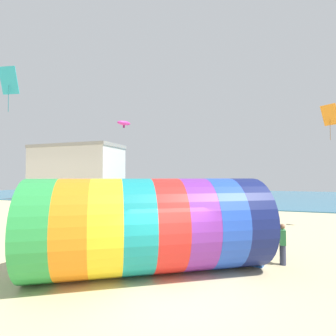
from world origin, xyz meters
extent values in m
plane|color=#CCBA8C|center=(0.00, 0.00, 0.00)|extent=(120.00, 120.00, 0.00)
cube|color=teal|center=(0.00, 41.78, 0.05)|extent=(120.00, 40.00, 0.10)
cylinder|color=green|center=(-4.50, -0.26, 1.72)|extent=(2.73, 3.48, 3.44)
cylinder|color=orange|center=(-3.60, 0.30, 1.72)|extent=(2.73, 3.48, 3.44)
cylinder|color=yellow|center=(-2.70, 0.87, 1.72)|extent=(2.73, 3.48, 3.44)
cylinder|color=teal|center=(-1.80, 1.43, 1.72)|extent=(2.73, 3.48, 3.44)
cylinder|color=red|center=(-0.90, 2.00, 1.72)|extent=(2.73, 3.48, 3.44)
cylinder|color=purple|center=(0.00, 2.56, 1.72)|extent=(2.73, 3.48, 3.44)
cylinder|color=blue|center=(0.91, 3.13, 1.72)|extent=(2.73, 3.48, 3.44)
cylinder|color=navy|center=(1.81, 3.69, 1.72)|extent=(2.73, 3.48, 3.44)
cylinder|color=black|center=(2.27, 3.99, 1.72)|extent=(1.73, 2.71, 3.16)
cylinder|color=#383D56|center=(3.35, 4.17, 0.40)|extent=(0.24, 0.24, 0.80)
cube|color=#338C4C|center=(3.35, 4.17, 1.09)|extent=(0.23, 0.37, 0.60)
sphere|color=#9E7051|center=(3.35, 4.17, 1.52)|extent=(0.22, 0.22, 0.22)
ellipsoid|color=#D1339E|center=(-9.59, 14.59, 8.62)|extent=(1.18, 1.41, 0.46)
cube|color=#7D1E5E|center=(-9.59, 14.59, 8.33)|extent=(0.12, 0.17, 0.35)
cube|color=orange|center=(7.74, 15.97, 8.35)|extent=(1.33, 1.27, 1.53)
cylinder|color=#8F4F12|center=(7.74, 15.97, 7.21)|extent=(0.03, 0.03, 1.66)
cube|color=#2DB2C6|center=(-10.20, 3.02, 8.71)|extent=(1.05, 0.61, 1.39)
cylinder|color=#1B6B77|center=(-10.20, 3.02, 7.72)|extent=(0.03, 0.03, 1.44)
cylinder|color=#383D56|center=(1.12, 11.14, 0.39)|extent=(0.24, 0.24, 0.78)
cube|color=red|center=(1.12, 11.14, 1.07)|extent=(0.32, 0.41, 0.58)
sphere|color=beige|center=(1.12, 11.14, 1.49)|extent=(0.21, 0.21, 0.21)
cube|color=silver|center=(-23.66, 25.47, 3.91)|extent=(13.30, 6.17, 7.81)
cube|color=gray|center=(-23.66, 25.47, 8.06)|extent=(13.57, 6.29, 0.50)
cylinder|color=silver|center=(-6.15, 1.22, 1.23)|extent=(0.05, 0.05, 2.45)
cone|color=#2DB2C6|center=(-5.93, 1.22, 2.27)|extent=(0.45, 0.36, 0.36)
cube|color=#2659B2|center=(2.35, 3.70, 0.18)|extent=(0.59, 0.47, 0.36)
camera|label=1|loc=(2.51, -7.30, 3.50)|focal=28.00mm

